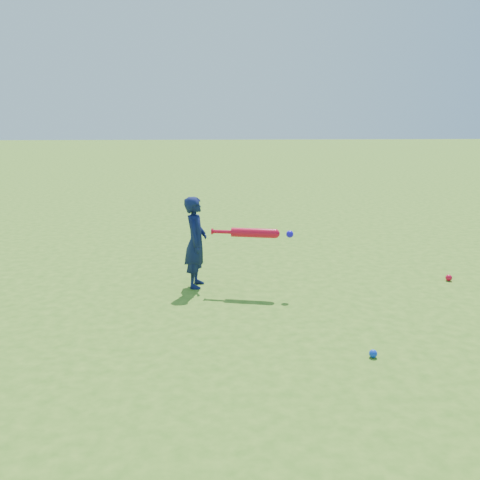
{
  "coord_description": "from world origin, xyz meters",
  "views": [
    {
      "loc": [
        0.43,
        -5.31,
        1.88
      ],
      "look_at": [
        0.77,
        0.38,
        0.56
      ],
      "focal_mm": 40.0,
      "sensor_mm": 36.0,
      "label": 1
    }
  ],
  "objects": [
    {
      "name": "ground_ball_red",
      "position": [
        3.23,
        0.51,
        0.04
      ],
      "size": [
        0.08,
        0.08,
        0.08
      ],
      "primitive_type": "sphere",
      "color": "red",
      "rests_on": "ground"
    },
    {
      "name": "ground_ball_blue",
      "position": [
        1.73,
        -1.44,
        0.03
      ],
      "size": [
        0.07,
        0.07,
        0.07
      ],
      "primitive_type": "sphere",
      "color": "#0C35CE",
      "rests_on": "ground"
    },
    {
      "name": "child",
      "position": [
        0.29,
        0.5,
        0.51
      ],
      "size": [
        0.3,
        0.4,
        1.02
      ],
      "primitive_type": "imported",
      "rotation": [
        0.0,
        0.0,
        1.43
      ],
      "color": "#0D1541",
      "rests_on": "ground"
    },
    {
      "name": "bat_swing",
      "position": [
        0.95,
        0.28,
        0.65
      ],
      "size": [
        0.88,
        0.26,
        0.1
      ],
      "rotation": [
        0.0,
        0.0,
        -0.23
      ],
      "color": "red",
      "rests_on": "ground"
    },
    {
      "name": "ground",
      "position": [
        0.0,
        0.0,
        0.0
      ],
      "size": [
        80.0,
        80.0,
        0.0
      ],
      "primitive_type": "plane",
      "color": "#3E6E1A",
      "rests_on": "ground"
    }
  ]
}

